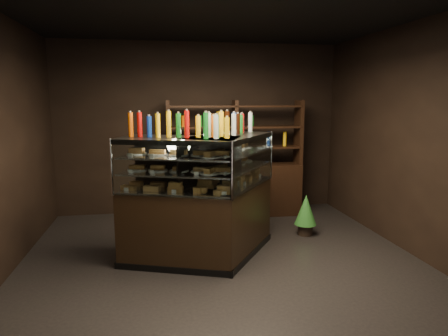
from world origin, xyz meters
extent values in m
plane|color=black|center=(0.00, 0.00, 0.00)|extent=(5.00, 5.00, 0.00)
cube|color=black|center=(0.00, 2.50, 1.50)|extent=(5.00, 0.02, 3.00)
cube|color=black|center=(0.00, -2.50, 1.50)|extent=(5.00, 0.02, 3.00)
cube|color=black|center=(2.50, 0.00, 1.50)|extent=(0.02, 5.00, 3.00)
cube|color=black|center=(0.00, 0.00, 3.00)|extent=(5.00, 5.00, 0.02)
cube|color=black|center=(0.13, 0.36, 0.46)|extent=(1.37, 1.56, 0.92)
cube|color=black|center=(0.13, 0.36, 0.04)|extent=(1.41, 1.60, 0.08)
cube|color=black|center=(0.13, 0.36, 1.54)|extent=(1.37, 1.56, 0.06)
cube|color=silver|center=(0.13, 0.36, 0.93)|extent=(1.29, 1.48, 0.02)
cube|color=silver|center=(0.13, 0.36, 1.14)|extent=(1.29, 1.48, 0.02)
cube|color=silver|center=(0.13, 0.36, 1.34)|extent=(1.29, 1.48, 0.02)
cube|color=white|center=(0.43, 0.16, 1.24)|extent=(0.80, 1.17, 0.65)
cylinder|color=silver|center=(0.81, 0.74, 1.24)|extent=(0.03, 0.03, 0.67)
cylinder|color=silver|center=(0.03, -0.42, 1.24)|extent=(0.03, 0.03, 0.67)
cube|color=black|center=(-0.51, 0.15, 0.46)|extent=(1.56, 1.14, 0.92)
cube|color=black|center=(-0.51, 0.15, 0.04)|extent=(1.61, 1.17, 0.08)
cube|color=black|center=(-0.51, 0.15, 1.54)|extent=(1.56, 1.14, 0.06)
cube|color=silver|center=(-0.51, 0.15, 0.93)|extent=(1.49, 1.07, 0.02)
cube|color=silver|center=(-0.51, 0.15, 1.14)|extent=(1.49, 1.07, 0.02)
cube|color=silver|center=(-0.51, 0.15, 1.34)|extent=(1.49, 1.07, 0.02)
cube|color=white|center=(-0.64, -0.19, 1.24)|extent=(1.32, 0.49, 0.65)
cylinder|color=silver|center=(0.03, -0.42, 1.24)|extent=(0.03, 0.03, 0.67)
cylinder|color=silver|center=(-1.29, 0.06, 1.24)|extent=(0.03, 0.03, 0.67)
cube|color=#CE8D49|center=(-0.17, -0.15, 0.97)|extent=(0.18, 0.20, 0.06)
cube|color=#CE8D49|center=(-0.01, 0.09, 0.97)|extent=(0.18, 0.20, 0.06)
cube|color=#CE8D49|center=(0.16, 0.34, 0.97)|extent=(0.18, 0.20, 0.06)
cube|color=#CE8D49|center=(0.32, 0.58, 0.97)|extent=(0.18, 0.20, 0.06)
cube|color=#CE8D49|center=(0.49, 0.83, 0.97)|extent=(0.18, 0.20, 0.06)
cylinder|color=white|center=(-0.17, -0.08, 1.16)|extent=(0.24, 0.24, 0.02)
cube|color=#CE8D49|center=(-0.17, -0.08, 1.20)|extent=(0.16, 0.19, 0.05)
cylinder|color=white|center=(-0.02, 0.14, 1.16)|extent=(0.24, 0.24, 0.02)
cube|color=#CE8D49|center=(-0.02, 0.14, 1.20)|extent=(0.16, 0.19, 0.05)
cylinder|color=white|center=(0.13, 0.36, 1.16)|extent=(0.24, 0.24, 0.02)
cube|color=#CE8D49|center=(0.13, 0.36, 1.20)|extent=(0.16, 0.19, 0.05)
cylinder|color=white|center=(0.28, 0.58, 1.16)|extent=(0.24, 0.24, 0.02)
cube|color=#CE8D49|center=(0.28, 0.58, 1.20)|extent=(0.16, 0.19, 0.05)
cylinder|color=white|center=(0.43, 0.80, 1.16)|extent=(0.24, 0.24, 0.02)
cube|color=#CE8D49|center=(0.43, 0.80, 1.20)|extent=(0.16, 0.19, 0.05)
cylinder|color=white|center=(-0.17, -0.08, 1.36)|extent=(0.24, 0.24, 0.02)
cube|color=#CE8D49|center=(-0.17, -0.08, 1.39)|extent=(0.16, 0.19, 0.05)
cylinder|color=white|center=(-0.02, 0.14, 1.36)|extent=(0.24, 0.24, 0.02)
cube|color=#CE8D49|center=(-0.02, 0.14, 1.39)|extent=(0.16, 0.19, 0.05)
cylinder|color=white|center=(0.13, 0.36, 1.36)|extent=(0.24, 0.24, 0.02)
cube|color=#CE8D49|center=(0.13, 0.36, 1.39)|extent=(0.16, 0.19, 0.05)
cylinder|color=white|center=(0.28, 0.58, 1.36)|extent=(0.24, 0.24, 0.02)
cube|color=#CE8D49|center=(0.28, 0.58, 1.39)|extent=(0.16, 0.19, 0.05)
cylinder|color=white|center=(0.43, 0.80, 1.36)|extent=(0.24, 0.24, 0.02)
cube|color=#CE8D49|center=(0.43, 0.80, 1.39)|extent=(0.16, 0.19, 0.05)
cube|color=#CE8D49|center=(-1.08, 0.32, 0.97)|extent=(0.20, 0.15, 0.06)
cube|color=#CE8D49|center=(-0.80, 0.22, 0.97)|extent=(0.20, 0.15, 0.06)
cube|color=#CE8D49|center=(-0.53, 0.12, 0.97)|extent=(0.20, 0.15, 0.06)
cube|color=#CE8D49|center=(-0.25, 0.02, 0.97)|extent=(0.20, 0.15, 0.06)
cube|color=#CE8D49|center=(0.03, -0.08, 0.97)|extent=(0.20, 0.15, 0.06)
cylinder|color=white|center=(-1.01, 0.33, 1.16)|extent=(0.24, 0.24, 0.02)
cube|color=#CE8D49|center=(-1.01, 0.33, 1.20)|extent=(0.19, 0.14, 0.05)
cylinder|color=white|center=(-0.76, 0.24, 1.16)|extent=(0.24, 0.24, 0.02)
cube|color=#CE8D49|center=(-0.76, 0.24, 1.20)|extent=(0.19, 0.14, 0.05)
cylinder|color=white|center=(-0.51, 0.15, 1.16)|extent=(0.24, 0.24, 0.02)
cube|color=#CE8D49|center=(-0.51, 0.15, 1.20)|extent=(0.19, 0.14, 0.05)
cylinder|color=white|center=(-0.26, 0.06, 1.16)|extent=(0.24, 0.24, 0.02)
cube|color=#CE8D49|center=(-0.26, 0.06, 1.20)|extent=(0.19, 0.14, 0.05)
cylinder|color=white|center=(-0.01, -0.03, 1.16)|extent=(0.24, 0.24, 0.02)
cube|color=#CE8D49|center=(-0.01, -0.03, 1.20)|extent=(0.19, 0.14, 0.05)
cylinder|color=white|center=(-1.01, 0.33, 1.36)|extent=(0.24, 0.24, 0.02)
cube|color=#CE8D49|center=(-1.01, 0.33, 1.39)|extent=(0.19, 0.14, 0.05)
cylinder|color=white|center=(-0.76, 0.24, 1.36)|extent=(0.24, 0.24, 0.02)
cube|color=#CE8D49|center=(-0.76, 0.24, 1.39)|extent=(0.19, 0.14, 0.05)
cylinder|color=white|center=(-0.51, 0.15, 1.36)|extent=(0.24, 0.24, 0.02)
cube|color=#CE8D49|center=(-0.51, 0.15, 1.39)|extent=(0.19, 0.14, 0.05)
cylinder|color=white|center=(-0.26, 0.06, 1.36)|extent=(0.24, 0.24, 0.02)
cube|color=#CE8D49|center=(-0.26, 0.06, 1.39)|extent=(0.19, 0.14, 0.05)
cylinder|color=white|center=(-0.01, -0.03, 1.36)|extent=(0.24, 0.24, 0.02)
cube|color=#CE8D49|center=(-0.01, -0.03, 1.39)|extent=(0.19, 0.14, 0.05)
cylinder|color=#D8590A|center=(-0.20, -0.13, 1.71)|extent=(0.06, 0.06, 0.28)
cylinder|color=silver|center=(-0.20, -0.13, 1.86)|extent=(0.03, 0.03, 0.02)
cylinder|color=black|center=(-0.14, -0.03, 1.71)|extent=(0.06, 0.06, 0.28)
cylinder|color=silver|center=(-0.14, -0.03, 1.86)|extent=(0.03, 0.03, 0.02)
cylinder|color=silver|center=(-0.07, 0.07, 1.71)|extent=(0.06, 0.06, 0.28)
cylinder|color=silver|center=(-0.07, 0.07, 1.86)|extent=(0.03, 0.03, 0.02)
cylinder|color=#B20C0A|center=(0.00, 0.16, 1.71)|extent=(0.06, 0.06, 0.28)
cylinder|color=silver|center=(0.00, 0.16, 1.86)|extent=(0.03, 0.03, 0.02)
cylinder|color=yellow|center=(0.06, 0.26, 1.71)|extent=(0.06, 0.06, 0.28)
cylinder|color=silver|center=(0.06, 0.26, 1.86)|extent=(0.03, 0.03, 0.02)
cylinder|color=#0F38B2|center=(0.13, 0.36, 1.71)|extent=(0.06, 0.06, 0.28)
cylinder|color=silver|center=(0.13, 0.36, 1.86)|extent=(0.03, 0.03, 0.02)
cylinder|color=#147223|center=(0.20, 0.46, 1.71)|extent=(0.06, 0.06, 0.28)
cylinder|color=silver|center=(0.20, 0.46, 1.86)|extent=(0.03, 0.03, 0.02)
cylinder|color=#D8590A|center=(0.26, 0.55, 1.71)|extent=(0.06, 0.06, 0.28)
cylinder|color=silver|center=(0.26, 0.55, 1.86)|extent=(0.03, 0.03, 0.02)
cylinder|color=black|center=(0.33, 0.65, 1.71)|extent=(0.06, 0.06, 0.28)
cylinder|color=silver|center=(0.33, 0.65, 1.86)|extent=(0.03, 0.03, 0.02)
cylinder|color=silver|center=(0.39, 0.75, 1.71)|extent=(0.06, 0.06, 0.28)
cylinder|color=silver|center=(0.39, 0.75, 1.86)|extent=(0.03, 0.03, 0.02)
cylinder|color=#B20C0A|center=(0.46, 0.85, 1.71)|extent=(0.06, 0.06, 0.28)
cylinder|color=silver|center=(0.46, 0.85, 1.86)|extent=(0.03, 0.03, 0.02)
cylinder|color=#D8590A|center=(-1.07, 0.35, 1.71)|extent=(0.06, 0.06, 0.28)
cylinder|color=silver|center=(-1.07, 0.35, 1.86)|extent=(0.03, 0.03, 0.02)
cylinder|color=black|center=(-0.96, 0.31, 1.71)|extent=(0.06, 0.06, 0.28)
cylinder|color=silver|center=(-0.96, 0.31, 1.86)|extent=(0.03, 0.03, 0.02)
cylinder|color=silver|center=(-0.85, 0.27, 1.71)|extent=(0.06, 0.06, 0.28)
cylinder|color=silver|center=(-0.85, 0.27, 1.86)|extent=(0.03, 0.03, 0.02)
cylinder|color=#B20C0A|center=(-0.74, 0.23, 1.71)|extent=(0.06, 0.06, 0.28)
cylinder|color=silver|center=(-0.74, 0.23, 1.86)|extent=(0.03, 0.03, 0.02)
cylinder|color=yellow|center=(-0.62, 0.19, 1.71)|extent=(0.06, 0.06, 0.28)
cylinder|color=silver|center=(-0.62, 0.19, 1.86)|extent=(0.03, 0.03, 0.02)
cylinder|color=#0F38B2|center=(-0.51, 0.15, 1.71)|extent=(0.06, 0.06, 0.28)
cylinder|color=silver|center=(-0.51, 0.15, 1.86)|extent=(0.03, 0.03, 0.02)
cylinder|color=#147223|center=(-0.40, 0.11, 1.71)|extent=(0.06, 0.06, 0.28)
cylinder|color=silver|center=(-0.40, 0.11, 1.86)|extent=(0.03, 0.03, 0.02)
cylinder|color=#D8590A|center=(-0.29, 0.07, 1.71)|extent=(0.06, 0.06, 0.28)
cylinder|color=silver|center=(-0.29, 0.07, 1.86)|extent=(0.03, 0.03, 0.02)
cylinder|color=black|center=(-0.18, 0.03, 1.71)|extent=(0.06, 0.06, 0.28)
cylinder|color=silver|center=(-0.18, 0.03, 1.86)|extent=(0.03, 0.03, 0.02)
cylinder|color=silver|center=(-0.07, -0.01, 1.71)|extent=(0.06, 0.06, 0.28)
cylinder|color=silver|center=(-0.07, -0.01, 1.86)|extent=(0.03, 0.03, 0.02)
cylinder|color=#B20C0A|center=(0.04, -0.05, 1.71)|extent=(0.06, 0.06, 0.28)
cylinder|color=silver|center=(0.04, -0.05, 1.86)|extent=(0.03, 0.03, 0.02)
cylinder|color=black|center=(1.40, 0.85, 0.08)|extent=(0.22, 0.22, 0.16)
cone|color=#1C6228|center=(1.40, 0.85, 0.39)|extent=(0.33, 0.33, 0.45)
cone|color=#1C6228|center=(1.40, 0.85, 0.54)|extent=(0.25, 0.25, 0.32)
cube|color=black|center=(0.56, 2.05, 0.45)|extent=(2.32, 0.51, 0.90)
cube|color=black|center=(-0.57, 2.09, 1.45)|extent=(0.07, 0.38, 1.10)
cube|color=black|center=(0.56, 2.05, 1.45)|extent=(0.07, 0.38, 1.10)
cube|color=black|center=(1.68, 2.01, 1.45)|extent=(0.07, 0.38, 1.10)
cube|color=black|center=(0.56, 2.05, 1.20)|extent=(2.28, 0.47, 0.03)
cube|color=black|center=(0.56, 2.05, 1.55)|extent=(2.28, 0.47, 0.03)
cube|color=black|center=(0.56, 2.05, 1.90)|extent=(2.28, 0.47, 0.03)
cylinder|color=#D8590A|center=(-0.32, 2.08, 1.32)|extent=(0.06, 0.06, 0.22)
cylinder|color=black|center=(-0.03, 2.07, 1.32)|extent=(0.06, 0.06, 0.22)
cylinder|color=silver|center=(0.27, 2.06, 1.32)|extent=(0.06, 0.06, 0.22)
cylinder|color=#B20C0A|center=(0.56, 2.05, 1.32)|extent=(0.06, 0.06, 0.22)
cylinder|color=yellow|center=(0.85, 2.04, 1.32)|extent=(0.06, 0.06, 0.22)
cylinder|color=#0F38B2|center=(1.14, 2.03, 1.32)|extent=(0.06, 0.06, 0.22)
cylinder|color=#147223|center=(1.44, 2.02, 1.32)|extent=(0.06, 0.06, 0.22)
camera|label=1|loc=(-0.79, -4.62, 2.01)|focal=32.00mm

